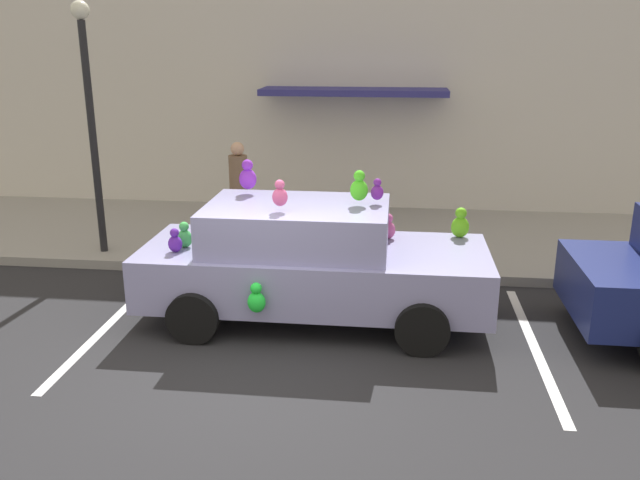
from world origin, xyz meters
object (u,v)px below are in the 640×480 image
at_px(teddy_bear_on_sidewalk, 294,241).
at_px(pedestrian_near_shopfront, 239,198).
at_px(street_lamp_post, 90,104).
at_px(plush_covered_car, 310,261).

height_order(teddy_bear_on_sidewalk, pedestrian_near_shopfront, pedestrian_near_shopfront).
distance_m(teddy_bear_on_sidewalk, street_lamp_post, 3.85).
distance_m(plush_covered_car, pedestrian_near_shopfront, 2.97).
bearing_deg(street_lamp_post, teddy_bear_on_sidewalk, 1.04).
xyz_separation_m(street_lamp_post, pedestrian_near_shopfront, (2.20, 0.55, -1.57)).
bearing_deg(pedestrian_near_shopfront, teddy_bear_on_sidewalk, -26.44).
relative_size(plush_covered_car, teddy_bear_on_sidewalk, 7.70).
height_order(street_lamp_post, pedestrian_near_shopfront, street_lamp_post).
xyz_separation_m(plush_covered_car, street_lamp_post, (-3.73, 1.99, 1.76)).
xyz_separation_m(plush_covered_car, pedestrian_near_shopfront, (-1.53, 2.54, 0.19)).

